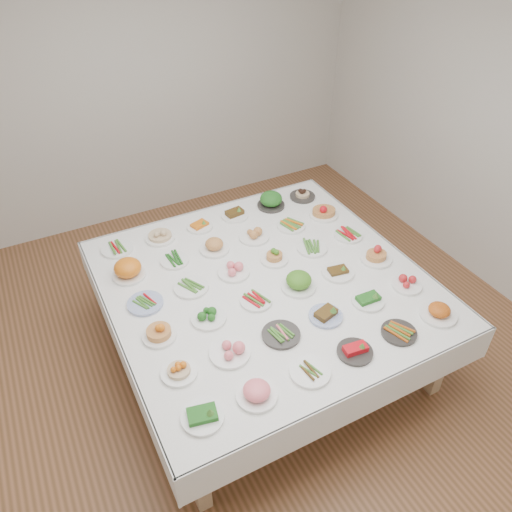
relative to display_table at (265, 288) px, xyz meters
name	(u,v)px	position (x,y,z in m)	size (l,w,h in m)	color
room_envelope	(237,152)	(-0.20, 0.00, 1.15)	(5.02, 5.02, 2.81)	brown
display_table	(265,288)	(0.00, 0.00, 0.00)	(2.26, 2.26, 0.75)	white
dish_0	(202,414)	(-0.86, -0.86, 0.11)	(0.24, 0.24, 0.11)	white
dish_1	(257,389)	(-0.53, -0.87, 0.13)	(0.24, 0.24, 0.14)	white
dish_2	(310,371)	(-0.17, -0.87, 0.08)	(0.25, 0.25, 0.05)	white
dish_3	(355,350)	(0.17, -0.87, 0.10)	(0.22, 0.22, 0.09)	#2F2C2A
dish_4	(399,331)	(0.52, -0.87, 0.09)	(0.23, 0.23, 0.05)	#2F2C2A
dish_5	(439,310)	(0.86, -0.86, 0.12)	(0.25, 0.25, 0.13)	white
dish_6	(179,368)	(-0.87, -0.51, 0.12)	(0.22, 0.22, 0.12)	white
dish_7	(230,349)	(-0.53, -0.51, 0.12)	(0.25, 0.25, 0.12)	white
dish_8	(281,334)	(-0.17, -0.53, 0.09)	(0.25, 0.25, 0.05)	#2F2C2A
dish_9	(326,313)	(0.18, -0.52, 0.11)	(0.23, 0.23, 0.11)	#4C66B2
dish_10	(368,298)	(0.53, -0.53, 0.11)	(0.22, 0.22, 0.10)	white
dish_11	(407,282)	(0.88, -0.53, 0.11)	(0.21, 0.21, 0.10)	white
dish_12	(158,330)	(-0.87, -0.17, 0.13)	(0.24, 0.23, 0.14)	white
dish_13	(208,315)	(-0.53, -0.17, 0.10)	(0.24, 0.24, 0.09)	white
dish_14	(256,300)	(-0.16, -0.17, 0.09)	(0.22, 0.22, 0.05)	white
dish_15	(299,280)	(0.18, -0.17, 0.14)	(0.27, 0.27, 0.16)	white
dish_16	(338,270)	(0.52, -0.18, 0.10)	(0.24, 0.24, 0.09)	white
dish_17	(377,252)	(0.88, -0.18, 0.14)	(0.24, 0.24, 0.15)	white
dish_18	(145,302)	(-0.86, 0.17, 0.09)	(0.25, 0.25, 0.05)	#4C66B2
dish_19	(191,286)	(-0.52, 0.18, 0.09)	(0.26, 0.25, 0.06)	white
dish_20	(234,269)	(-0.17, 0.18, 0.11)	(0.23, 0.23, 0.11)	white
dish_21	(274,256)	(0.18, 0.18, 0.11)	(0.21, 0.21, 0.11)	white
dish_22	(312,247)	(0.51, 0.16, 0.09)	(0.25, 0.24, 0.06)	white
dish_23	(348,234)	(0.87, 0.18, 0.09)	(0.23, 0.23, 0.06)	white
dish_24	(128,268)	(-0.87, 0.52, 0.14)	(0.24, 0.24, 0.15)	white
dish_25	(175,260)	(-0.51, 0.52, 0.09)	(0.22, 0.22, 0.05)	white
dish_26	(214,245)	(-0.18, 0.52, 0.12)	(0.23, 0.23, 0.12)	white
dish_27	(254,233)	(0.17, 0.52, 0.11)	(0.24, 0.24, 0.11)	white
dish_28	(291,225)	(0.52, 0.51, 0.09)	(0.25, 0.24, 0.06)	white
dish_29	(324,208)	(0.86, 0.53, 0.14)	(0.25, 0.25, 0.16)	white
dish_30	(117,247)	(-0.87, 0.88, 0.09)	(0.25, 0.25, 0.06)	white
dish_31	(160,232)	(-0.51, 0.86, 0.13)	(0.24, 0.24, 0.14)	white
dish_32	(200,225)	(-0.16, 0.86, 0.10)	(0.21, 0.21, 0.08)	white
dish_33	(235,213)	(0.17, 0.88, 0.10)	(0.23, 0.23, 0.09)	white
dish_34	(271,199)	(0.53, 0.88, 0.14)	(0.29, 0.29, 0.16)	#2F2C2A
dish_35	(303,193)	(0.86, 0.88, 0.12)	(0.23, 0.23, 0.12)	#2F2C2A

